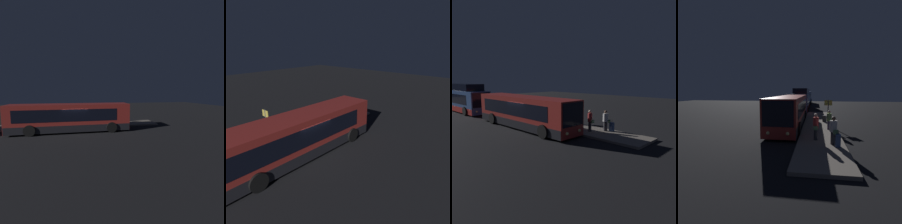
# 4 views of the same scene
# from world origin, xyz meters

# --- Properties ---
(ground) EXTENTS (80.00, 80.00, 0.00)m
(ground) POSITION_xyz_m (0.00, 0.00, 0.00)
(ground) COLOR black
(platform) EXTENTS (20.00, 2.94, 0.18)m
(platform) POSITION_xyz_m (0.00, 3.07, 0.09)
(platform) COLOR slate
(platform) RESTS_ON ground
(bus_lead) EXTENTS (12.17, 2.71, 2.89)m
(bus_lead) POSITION_xyz_m (-0.50, 0.27, 1.44)
(bus_lead) COLOR maroon
(bus_lead) RESTS_ON ground
(passenger_boarding) EXTENTS (0.65, 0.61, 1.60)m
(passenger_boarding) POSITION_xyz_m (1.85, 3.87, 1.03)
(passenger_boarding) COLOR #4C476B
(passenger_boarding) RESTS_ON platform
(passenger_waiting) EXTENTS (0.54, 0.38, 1.77)m
(passenger_waiting) POSITION_xyz_m (5.19, 2.75, 1.15)
(passenger_waiting) COLOR #2D2D33
(passenger_waiting) RESTS_ON platform
(passenger_with_bags) EXTENTS (0.70, 0.57, 1.71)m
(passenger_with_bags) POSITION_xyz_m (5.99, 3.81, 1.09)
(passenger_with_bags) COLOR #2D2D33
(passenger_with_bags) RESTS_ON platform
(suitcase) EXTENTS (0.33, 0.28, 0.97)m
(suitcase) POSITION_xyz_m (6.45, 4.03, 0.55)
(suitcase) COLOR #334C7F
(suitcase) RESTS_ON platform
(sign_post) EXTENTS (0.10, 0.74, 2.38)m
(sign_post) POSITION_xyz_m (-0.63, 3.93, 1.71)
(sign_post) COLOR #4C4C51
(sign_post) RESTS_ON platform
(trash_bin) EXTENTS (0.44, 0.44, 0.65)m
(trash_bin) POSITION_xyz_m (-1.83, 3.68, 0.51)
(trash_bin) COLOR #3F3F44
(trash_bin) RESTS_ON platform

